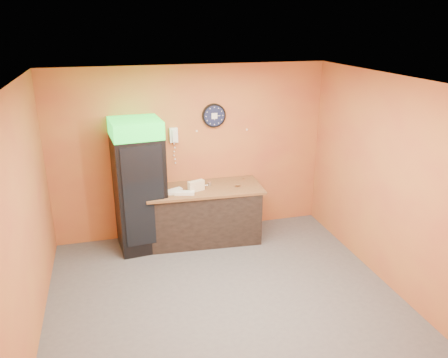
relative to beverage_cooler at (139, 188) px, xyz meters
name	(u,v)px	position (x,y,z in m)	size (l,w,h in m)	color
floor	(223,295)	(0.90, -1.60, -1.01)	(4.50, 4.50, 0.00)	#47474C
back_wall	(191,152)	(0.90, 0.40, 0.39)	(4.50, 0.02, 2.80)	#BC7735
left_wall	(24,218)	(-1.35, -1.60, 0.39)	(0.02, 4.00, 2.80)	#BC7735
right_wall	(384,181)	(3.15, -1.60, 0.39)	(0.02, 4.00, 2.80)	#BC7735
ceiling	(223,81)	(0.90, -1.60, 1.79)	(4.50, 4.00, 0.02)	white
beverage_cooler	(139,188)	(0.00, 0.00, 0.00)	(0.79, 0.80, 2.07)	black
prep_counter	(204,215)	(1.01, 0.01, -0.57)	(1.75, 0.78, 0.87)	black
wall_clock	(214,116)	(1.28, 0.37, 0.98)	(0.39, 0.06, 0.39)	black
wall_phone	(174,135)	(0.61, 0.34, 0.71)	(0.13, 0.11, 0.24)	white
butcher_paper	(204,189)	(1.01, 0.01, -0.12)	(1.85, 0.83, 0.04)	brown
sub_roll_stack	(196,186)	(0.87, -0.10, -0.02)	(0.28, 0.17, 0.17)	beige
wrapped_sandwich_left	(171,193)	(0.47, -0.12, -0.08)	(0.29, 0.11, 0.04)	silver
wrapped_sandwich_mid	(184,193)	(0.66, -0.19, -0.08)	(0.31, 0.12, 0.04)	silver
wrapped_sandwich_right	(174,190)	(0.53, -0.03, -0.08)	(0.25, 0.10, 0.04)	silver
kitchen_tool	(209,184)	(1.12, 0.07, -0.07)	(0.06, 0.06, 0.06)	silver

